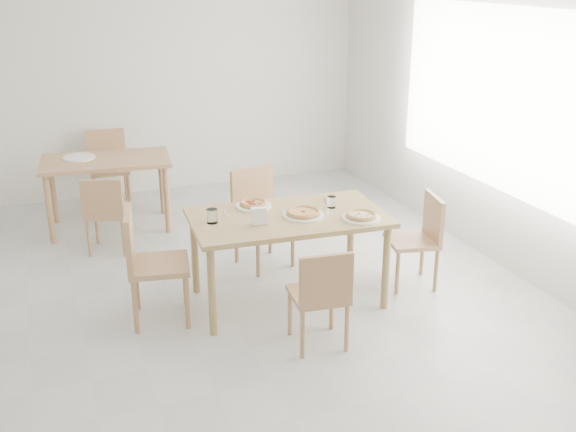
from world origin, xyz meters
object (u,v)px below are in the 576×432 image
object	(u,v)px
napkin_holder	(259,217)
plate_pepperoni	(253,206)
plate_margherita	(303,215)
chair_north	(259,210)
tumbler_a	(212,216)
main_table	(288,224)
pizza_pepperoni	(253,203)
tumbler_b	(332,202)
chair_south	(321,292)
plate_mushroom	(361,218)
chair_east	(421,234)
pizza_mushroom	(361,215)
chair_west	(147,258)
chair_back_n	(108,163)
chair_back_s	(106,209)
second_table	(106,168)
pizza_margherita	(303,212)
plate_empty	(79,157)

from	to	relation	value
napkin_holder	plate_pepperoni	bearing A→B (deg)	87.80
plate_margherita	chair_north	bearing A→B (deg)	94.92
chair_north	tumbler_a	bearing A→B (deg)	-143.28
main_table	plate_margherita	world-z (taller)	plate_margherita
pizza_pepperoni	tumbler_b	xyz separation A→B (m)	(0.59, -0.24, 0.02)
chair_south	tumbler_a	xyz separation A→B (m)	(-0.56, 0.84, 0.35)
main_table	plate_mushroom	world-z (taller)	plate_mushroom
chair_east	pizza_mushroom	distance (m)	0.75
chair_south	chair_west	size ratio (longest dim) A/B	0.85
pizza_mushroom	chair_back_n	distance (m)	3.62
chair_back_n	tumbler_a	bearing A→B (deg)	-78.65
chair_back_s	chair_west	bearing A→B (deg)	114.21
main_table	chair_north	xyz separation A→B (m)	(0.03, 0.82, -0.16)
chair_south	plate_mushroom	distance (m)	0.81
pizza_pepperoni	chair_back_n	size ratio (longest dim) A/B	0.34
plate_mushroom	chair_back_s	world-z (taller)	same
chair_south	chair_west	world-z (taller)	chair_west
plate_margherita	napkin_holder	size ratio (longest dim) A/B	2.31
pizza_mushroom	napkin_holder	size ratio (longest dim) A/B	2.05
pizza_mushroom	plate_pepperoni	bearing A→B (deg)	141.19
chair_north	second_table	distance (m)	1.84
chair_west	chair_east	size ratio (longest dim) A/B	1.13
chair_north	chair_back_n	xyz separation A→B (m)	(-1.09, 2.14, -0.01)
pizza_mushroom	chair_back_n	xyz separation A→B (m)	(-1.57, 3.25, -0.28)
main_table	chair_east	xyz separation A→B (m)	(1.17, -0.12, -0.21)
chair_north	chair_east	xyz separation A→B (m)	(1.14, -0.94, -0.05)
pizza_pepperoni	chair_back_s	distance (m)	1.68
chair_west	pizza_mushroom	xyz separation A→B (m)	(1.63, -0.35, 0.25)
chair_back_n	pizza_pepperoni	bearing A→B (deg)	-69.70
pizza_mushroom	tumbler_b	distance (m)	0.34
tumbler_a	second_table	world-z (taller)	tumbler_a
plate_margherita	tumbler_a	world-z (taller)	tumbler_a
plate_pepperoni	tumbler_b	xyz separation A→B (m)	(0.59, -0.24, 0.04)
pizza_mushroom	plate_margherita	bearing A→B (deg)	150.92
pizza_margherita	pizza_mushroom	xyz separation A→B (m)	(0.40, -0.22, 0.00)
chair_back_n	napkin_holder	bearing A→B (deg)	-73.45
chair_north	napkin_holder	world-z (taller)	napkin_holder
plate_margherita	plate_mushroom	size ratio (longest dim) A/B	1.06
chair_south	tumbler_b	bearing A→B (deg)	-112.74
chair_south	pizza_mushroom	xyz separation A→B (m)	(0.55, 0.50, 0.33)
chair_north	pizza_margherita	world-z (taller)	chair_north
chair_back_n	second_table	bearing A→B (deg)	-94.84
main_table	pizza_margherita	world-z (taller)	pizza_margherita
second_table	plate_empty	distance (m)	0.30
plate_mushroom	second_table	xyz separation A→B (m)	(-1.66, 2.50, -0.11)
plate_mushroom	pizza_mushroom	xyz separation A→B (m)	(0.00, 0.00, 0.02)
main_table	plate_margherita	distance (m)	0.15
pizza_pepperoni	tumbler_b	size ratio (longest dim) A/B	3.10
pizza_mushroom	second_table	world-z (taller)	pizza_mushroom
chair_east	chair_back_s	distance (m)	2.94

